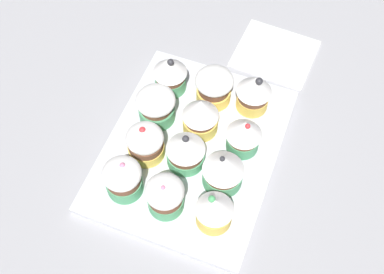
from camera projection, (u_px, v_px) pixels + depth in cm
name	position (u px, v px, depth cm)	size (l,w,h in cm)	color
ground_plane	(192.00, 155.00, 80.44)	(180.00, 180.00, 3.00)	#9E9EA3
baking_tray	(192.00, 149.00, 78.64)	(33.64, 26.73, 1.20)	silver
cupcake_0	(170.00, 73.00, 80.95)	(5.81, 5.81, 8.03)	#4C9E6B
cupcake_1	(156.00, 106.00, 78.20)	(6.41, 6.41, 6.49)	#4C9E6B
cupcake_2	(145.00, 143.00, 74.86)	(5.84, 5.84, 6.60)	#EFC651
cupcake_3	(123.00, 178.00, 71.38)	(5.86, 5.86, 6.87)	#4C9E6B
cupcake_4	(215.00, 87.00, 80.13)	(6.35, 6.35, 6.58)	#EFC651
cupcake_5	(198.00, 114.00, 76.72)	(5.89, 5.89, 7.66)	#EFC651
cupcake_6	(188.00, 150.00, 73.87)	(6.10, 6.10, 7.04)	#4C9E6B
cupcake_7	(163.00, 195.00, 69.91)	(5.76, 5.76, 7.02)	#4C9E6B
cupcake_8	(254.00, 91.00, 78.88)	(5.87, 5.87, 8.07)	#EFC651
cupcake_9	(244.00, 134.00, 74.99)	(5.71, 5.71, 7.36)	#4C9E6B
cupcake_10	(223.00, 170.00, 71.86)	(6.35, 6.35, 7.40)	#4C9E6B
cupcake_11	(214.00, 210.00, 68.62)	(5.62, 5.62, 7.20)	#EFC651
napkin	(275.00, 53.00, 89.68)	(12.43, 14.01, 0.60)	white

